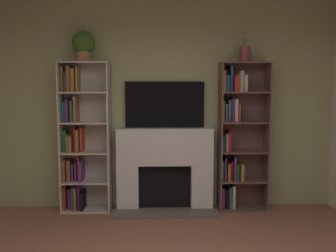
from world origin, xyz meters
TOP-DOWN VIEW (x-y plane):
  - wall_back_accent at (0.00, 2.80)m, footprint 4.73×0.06m
  - fireplace at (0.00, 2.66)m, footprint 1.39×0.53m
  - tv at (0.00, 2.74)m, footprint 1.06×0.06m
  - bookshelf_left at (-1.13, 2.66)m, footprint 0.64×0.32m
  - bookshelf_right at (0.98, 2.66)m, footprint 0.64×0.32m
  - potted_plant at (-1.05, 2.62)m, footprint 0.30×0.30m
  - vase_with_flowers at (1.05, 2.62)m, footprint 0.13×0.13m

SIDE VIEW (x-z plane):
  - fireplace at x=0.00m, z-range 0.03..1.13m
  - bookshelf_left at x=-1.13m, z-range -0.03..1.94m
  - bookshelf_right at x=0.98m, z-range 0.01..1.98m
  - tv at x=0.00m, z-range 1.11..1.72m
  - wall_back_accent at x=0.00m, z-range 0.00..2.88m
  - vase_with_flowers at x=1.05m, z-range 1.89..2.29m
  - potted_plant at x=-1.05m, z-range 1.99..2.39m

